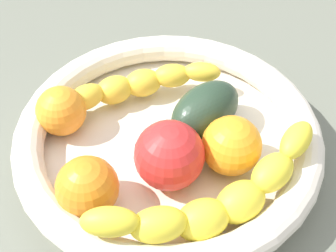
# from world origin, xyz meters

# --- Properties ---
(kitchen_counter) EXTENTS (1.20, 1.20, 0.03)m
(kitchen_counter) POSITION_xyz_m (0.00, 0.00, 0.01)
(kitchen_counter) COLOR #626658
(kitchen_counter) RESTS_ON ground
(fruit_bowl) EXTENTS (0.35, 0.35, 0.05)m
(fruit_bowl) POSITION_xyz_m (0.00, 0.00, 0.06)
(fruit_bowl) COLOR silver
(fruit_bowl) RESTS_ON kitchen_counter
(banana_draped_left) EXTENTS (0.22, 0.09, 0.04)m
(banana_draped_left) POSITION_xyz_m (-0.00, -0.08, 0.08)
(banana_draped_left) COLOR yellow
(banana_draped_left) RESTS_ON fruit_bowl
(banana_draped_right) EXTENTS (0.26, 0.09, 0.06)m
(banana_draped_right) POSITION_xyz_m (0.02, 0.11, 0.09)
(banana_draped_right) COLOR yellow
(banana_draped_right) RESTS_ON fruit_bowl
(orange_front) EXTENTS (0.06, 0.06, 0.06)m
(orange_front) POSITION_xyz_m (0.09, -0.09, 0.08)
(orange_front) COLOR orange
(orange_front) RESTS_ON fruit_bowl
(orange_mid_left) EXTENTS (0.06, 0.06, 0.06)m
(orange_mid_left) POSITION_xyz_m (0.11, 0.02, 0.08)
(orange_mid_left) COLOR orange
(orange_mid_left) RESTS_ON fruit_bowl
(orange_mid_right) EXTENTS (0.07, 0.07, 0.07)m
(orange_mid_right) POSITION_xyz_m (-0.04, 0.06, 0.08)
(orange_mid_right) COLOR orange
(orange_mid_right) RESTS_ON fruit_bowl
(avocado_dark) EXTENTS (0.10, 0.07, 0.06)m
(avocado_dark) POSITION_xyz_m (-0.05, 0.01, 0.08)
(avocado_dark) COLOR #263B29
(avocado_dark) RESTS_ON fruit_bowl
(tomato_red) EXTENTS (0.07, 0.07, 0.07)m
(tomato_red) POSITION_xyz_m (0.03, 0.04, 0.09)
(tomato_red) COLOR red
(tomato_red) RESTS_ON fruit_bowl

